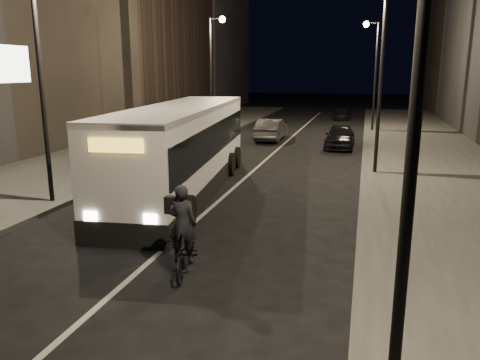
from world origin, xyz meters
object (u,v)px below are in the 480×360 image
Objects in this scene: streetlight_right_mid at (376,55)px; streetlight_left_far at (214,60)px; streetlight_right_far at (373,61)px; streetlight_left_near at (45,50)px; streetlight_right_near at (399,9)px; car_mid at (271,129)px; car_far at (342,114)px; cyclist_on_bicycle at (185,245)px; car_near at (340,136)px; city_bus at (183,145)px.

streetlight_right_mid is 14.62m from streetlight_left_far.
streetlight_right_far and streetlight_left_near have the same top height.
streetlight_right_near is 16.00m from streetlight_right_mid.
streetlight_left_near is 18.74m from car_mid.
cyclist_on_bicycle is at bearing -91.01° from car_far.
cyclist_on_bicycle is at bearing -33.17° from streetlight_left_near.
streetlight_right_mid is 13.33m from streetlight_left_near.
cyclist_on_bicycle is 0.52× the size of car_near.
streetlight_left_near is 5.86m from city_bus.
car_far is (1.68, 37.62, -0.18)m from cyclist_on_bicycle.
streetlight_right_mid is 8.99m from car_near.
streetlight_right_mid is at bearing 90.00° from streetlight_right_near.
streetlight_right_mid is 12.54m from car_mid.
car_near reaches higher than car_far.
streetlight_right_far is at bearing -73.49° from car_far.
car_mid is at bearing 155.90° from car_near.
streetlight_right_mid is 13.73m from cyclist_on_bicycle.
car_near is at bearing 60.06° from streetlight_left_near.
streetlight_right_near is at bearing -67.70° from streetlight_left_far.
streetlight_left_far is 0.64× the size of city_bus.
streetlight_right_near and streetlight_left_near have the same top height.
cyclist_on_bicycle is (-4.18, 3.76, -4.63)m from streetlight_right_near.
city_bus is (3.56, -14.95, -3.52)m from streetlight_left_far.
cyclist_on_bicycle is (2.93, -7.29, -1.11)m from city_bus.
city_bus is at bearing -145.14° from streetlight_right_mid.
streetlight_left_far reaches higher than car_mid.
streetlight_left_near is at bearing 143.12° from streetlight_right_near.
streetlight_right_far is 22.40m from city_bus.
car_mid is 1.17× the size of car_far.
streetlight_right_far is 10.17m from car_mid.
streetlight_right_near is at bearing -84.99° from car_far.
streetlight_right_mid and streetlight_left_far have the same top height.
streetlight_right_near is 2.11× the size of car_far.
city_bus is (-7.11, 11.05, -3.52)m from streetlight_right_near.
car_near is 0.94× the size of car_mid.
car_mid is (-4.76, 2.17, 0.02)m from car_near.
streetlight_right_mid is (0.00, 16.00, 0.00)m from streetlight_right_near.
streetlight_left_near is at bearing -113.96° from streetlight_right_far.
streetlight_right_near is 26.89m from car_mid.
streetlight_right_mid is at bearing -76.62° from car_near.
city_bus is 3.31× the size of car_far.
car_mid is at bearing 123.85° from streetlight_right_mid.
streetlight_left_far is 23.62m from cyclist_on_bicycle.
streetlight_left_far is 6.23m from car_mid.
streetlight_right_far is 12.24m from streetlight_left_far.
streetlight_right_far is 1.00× the size of streetlight_left_near.
car_near is at bearing 154.98° from car_mid.
streetlight_left_near is 18.49m from car_near.
streetlight_right_far is at bearing 90.00° from streetlight_right_near.
streetlight_right_far is at bearing 71.54° from cyclist_on_bicycle.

